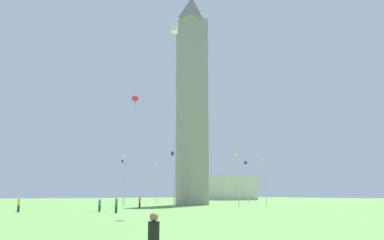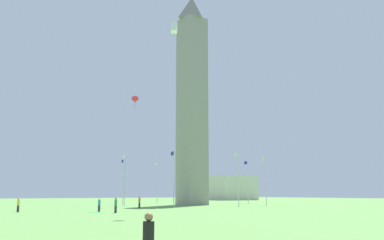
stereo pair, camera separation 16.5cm
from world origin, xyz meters
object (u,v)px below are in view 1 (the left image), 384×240
Objects in this scene: flagpole_n at (157,181)px; flagpole_ne at (123,180)px; flagpole_e at (125,178)px; kite_white_box at (175,28)px; flagpole_nw at (205,181)px; person_orange_shirt at (140,202)px; flagpole_w at (248,180)px; kite_red_delta at (135,101)px; picnic_blanket_near_first_person at (98,212)px; person_yellow_shirt at (19,205)px; flagpole_s at (238,177)px; person_green_shirt at (116,205)px; distant_building at (219,188)px; obelisk_monument at (192,97)px; person_teal_shirt at (100,205)px; flagpole_se at (174,176)px; flagpole_sw at (266,179)px.

flagpole_ne is (-4.23, 10.21, 0.00)m from flagpole_n.
kite_white_box is at bearing 165.45° from flagpole_e.
person_orange_shirt is at bearing 127.40° from flagpole_nw.
flagpole_w is (-14.43, -14.43, 0.00)m from flagpole_n.
kite_red_delta reaches higher than picnic_blanket_near_first_person.
flagpole_e is at bearing 27.24° from person_yellow_shirt.
kite_white_box is at bearing 153.58° from flagpole_n.
person_green_shirt is at bearing 109.22° from flagpole_s.
person_orange_shirt is at bearing -16.37° from kite_white_box.
person_yellow_shirt is 103.82m from distant_building.
person_orange_shirt is 0.67× the size of kite_red_delta.
kite_white_box reaches higher than flagpole_n.
kite_red_delta is 30.66m from picnic_blanket_near_first_person.
flagpole_ne is at bearing -22.50° from flagpole_e.
kite_white_box is at bearing 143.77° from obelisk_monument.
flagpole_s reaches higher than person_green_shirt.
distant_building is at bearing -30.85° from flagpole_w.
kite_red_delta is at bearing 131.86° from distant_building.
flagpole_s is at bearing 180.00° from obelisk_monument.
kite_red_delta is at bearing 94.97° from obelisk_monument.
flagpole_s reaches higher than person_yellow_shirt.
distant_building is at bearing 23.02° from person_green_shirt.
person_green_shirt is (-23.50, 40.43, -4.18)m from flagpole_w.
distant_building reaches higher than person_yellow_shirt.
distant_building is (50.95, -44.84, -17.84)m from obelisk_monument.
flagpole_e is at bearing 31.41° from person_teal_shirt.
person_orange_shirt is 0.07× the size of distant_building.
kite_red_delta is (9.00, 3.10, 14.12)m from flagpole_se.
flagpole_e is at bearing 45.00° from flagpole_s.
flagpole_s is 23.48m from kite_red_delta.
flagpole_ne reaches higher than person_green_shirt.
kite_red_delta is (-11.42, 23.52, 14.12)m from flagpole_nw.
flagpole_n and flagpole_w have the same top height.
flagpole_se is at bearing 137.99° from distant_building.
person_teal_shirt is (-29.32, 16.16, -4.23)m from flagpole_ne.
flagpole_e is (-14.43, 14.43, 0.00)m from flagpole_n.
flagpole_s is 5.60× the size of person_teal_shirt.
flagpole_n and flagpole_nw have the same top height.
person_green_shirt is (-13.29, 15.79, -4.18)m from flagpole_se.
obelisk_monument reaches higher than flagpole_se.
obelisk_monument is 22.14m from flagpole_ne.
obelisk_monument reaches higher than flagpole_ne.
person_yellow_shirt is at bearing 101.14° from flagpole_se.
flagpole_ne is 11.05m from flagpole_e.
person_yellow_shirt is (-15.13, 49.65, -4.19)m from flagpole_w.
flagpole_e is 1.00× the size of flagpole_sw.
flagpole_e is at bearing 90.00° from flagpole_w.
kite_red_delta reaches higher than person_orange_shirt.
flagpole_w is at bearing -22.50° from flagpole_sw.
kite_red_delta is at bearing 115.89° from flagpole_nw.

